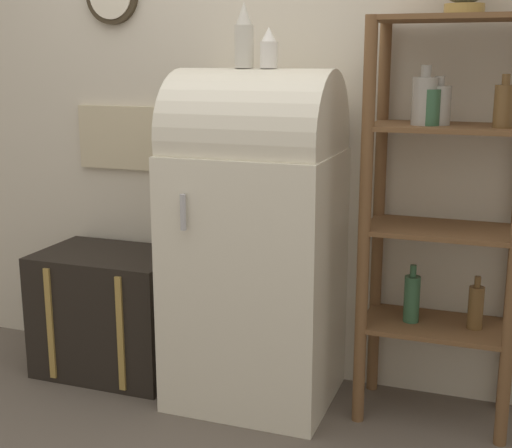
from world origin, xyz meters
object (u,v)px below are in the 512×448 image
(refrigerator, at_px, (255,235))
(vase_left, at_px, (244,37))
(vase_center, at_px, (269,49))
(suitcase_trunk, at_px, (112,312))

(refrigerator, bearing_deg, vase_left, -177.62)
(refrigerator, distance_m, vase_center, 0.78)
(suitcase_trunk, distance_m, vase_left, 1.46)
(vase_left, bearing_deg, vase_center, -3.75)
(suitcase_trunk, bearing_deg, refrigerator, -1.83)
(suitcase_trunk, height_order, vase_center, vase_center)
(refrigerator, bearing_deg, vase_center, -8.41)
(refrigerator, relative_size, vase_left, 5.54)
(suitcase_trunk, distance_m, vase_center, 1.48)
(vase_left, bearing_deg, refrigerator, 2.38)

